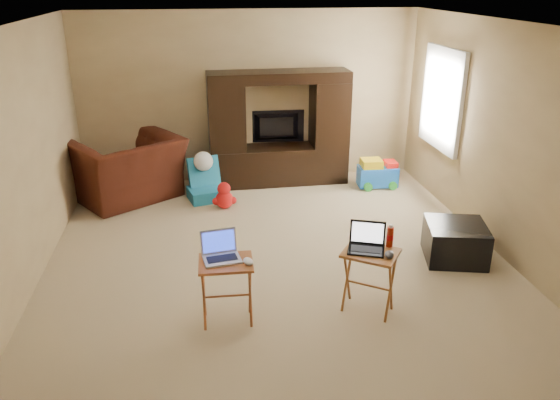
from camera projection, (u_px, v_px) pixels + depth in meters
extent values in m
plane|color=beige|center=(277.00, 260.00, 6.05)|extent=(5.50, 5.50, 0.00)
plane|color=silver|center=(277.00, 24.00, 5.10)|extent=(5.50, 5.50, 0.00)
plane|color=tan|center=(250.00, 98.00, 8.09)|extent=(5.00, 0.00, 5.00)
plane|color=tan|center=(349.00, 296.00, 3.06)|extent=(5.00, 0.00, 5.00)
plane|color=tan|center=(19.00, 164.00, 5.22)|extent=(0.00, 5.50, 5.50)
plane|color=tan|center=(504.00, 142.00, 5.92)|extent=(0.00, 5.50, 5.50)
plane|color=white|center=(443.00, 99.00, 7.28)|extent=(0.00, 1.20, 1.20)
cube|color=white|center=(442.00, 99.00, 7.28)|extent=(0.06, 1.14, 1.34)
cube|color=black|center=(279.00, 129.00, 8.04)|extent=(2.05, 0.54, 1.67)
imported|color=black|center=(277.00, 127.00, 8.23)|extent=(0.85, 0.16, 0.49)
imported|color=#44170E|center=(127.00, 169.00, 7.58)|extent=(1.78, 1.74, 0.88)
cube|color=black|center=(455.00, 242.00, 6.01)|extent=(0.76, 0.76, 0.40)
cube|color=#AB5229|center=(227.00, 292.00, 4.86)|extent=(0.48, 0.39, 0.61)
cube|color=#9F5626|center=(369.00, 282.00, 5.02)|extent=(0.61, 0.58, 0.62)
cube|color=#BCBDC1|center=(221.00, 248.00, 4.72)|extent=(0.36, 0.31, 0.24)
cube|color=black|center=(367.00, 239.00, 4.87)|extent=(0.40, 0.36, 0.24)
ellipsoid|color=white|center=(248.00, 261.00, 4.70)|extent=(0.11, 0.14, 0.05)
ellipsoid|color=#39383D|center=(389.00, 254.00, 4.80)|extent=(0.12, 0.15, 0.05)
cylinder|color=#B7200B|center=(390.00, 237.00, 4.97)|extent=(0.06, 0.06, 0.19)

